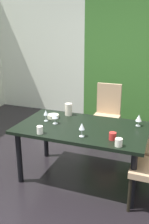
{
  "coord_description": "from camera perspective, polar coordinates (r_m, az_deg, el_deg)",
  "views": [
    {
      "loc": [
        1.24,
        -2.6,
        1.91
      ],
      "look_at": [
        0.12,
        0.37,
        0.85
      ],
      "focal_mm": 40.0,
      "sensor_mm": 36.0,
      "label": 1
    }
  ],
  "objects": [
    {
      "name": "ground_plane",
      "position": [
        3.47,
        -4.12,
        -15.24
      ],
      "size": [
        5.73,
        5.61,
        0.02
      ],
      "primitive_type": "cube",
      "color": "black"
    },
    {
      "name": "serving_bowl_near_window",
      "position": [
        3.46,
        -4.92,
        -0.98
      ],
      "size": [
        0.16,
        0.16,
        0.05
      ],
      "primitive_type": "cylinder",
      "color": "beige",
      "rests_on": "dining_table"
    },
    {
      "name": "dining_table",
      "position": [
        3.19,
        1.7,
        -4.79
      ],
      "size": [
        1.63,
        0.94,
        0.74
      ],
      "color": "black",
      "rests_on": "ground_plane"
    },
    {
      "name": "wine_glass_rear",
      "position": [
        3.25,
        14.48,
        -1.37
      ],
      "size": [
        0.08,
        0.08,
        0.15
      ],
      "color": "silver",
      "rests_on": "dining_table"
    },
    {
      "name": "wine_glass_east",
      "position": [
        2.83,
        1.69,
        -3.4
      ],
      "size": [
        0.07,
        0.07,
        0.16
      ],
      "color": "silver",
      "rests_on": "dining_table"
    },
    {
      "name": "wine_glass_right",
      "position": [
        3.23,
        -4.48,
        -0.95
      ],
      "size": [
        0.08,
        0.08,
        0.14
      ],
      "color": "silver",
      "rests_on": "dining_table"
    },
    {
      "name": "back_panel_interior",
      "position": [
        6.13,
        -8.24,
        13.75
      ],
      "size": [
        2.32,
        0.1,
        2.86
      ],
      "primitive_type": "cube",
      "color": "silver",
      "rests_on": "ground_plane"
    },
    {
      "name": "pitcher_north",
      "position": [
        3.55,
        -1.38,
        0.64
      ],
      "size": [
        0.11,
        0.1,
        0.17
      ],
      "color": "beige",
      "rests_on": "dining_table"
    },
    {
      "name": "wine_glass_left",
      "position": [
        3.33,
        -6.59,
        -0.24
      ],
      "size": [
        0.06,
        0.06,
        0.15
      ],
      "color": "silver",
      "rests_on": "dining_table"
    },
    {
      "name": "chair_head_far",
      "position": [
        4.32,
        7.42,
        0.09
      ],
      "size": [
        0.44,
        0.45,
        1.03
      ],
      "rotation": [
        0.0,
        0.0,
        3.14
      ],
      "color": "tan",
      "rests_on": "ground_plane"
    },
    {
      "name": "cup_center",
      "position": [
        2.81,
        8.7,
        -5.47
      ],
      "size": [
        0.08,
        0.08,
        0.09
      ],
      "primitive_type": "cylinder",
      "color": "red",
      "rests_on": "dining_table"
    },
    {
      "name": "cup_west",
      "position": [
        2.96,
        -7.91,
        -4.08
      ],
      "size": [
        0.07,
        0.07,
        0.09
      ],
      "primitive_type": "cylinder",
      "color": "white",
      "rests_on": "dining_table"
    },
    {
      "name": "cup_south",
      "position": [
        2.67,
        10.07,
        -6.85
      ],
      "size": [
        0.08,
        0.08,
        0.09
      ],
      "primitive_type": "cylinder",
      "color": "white",
      "rests_on": "dining_table"
    }
  ]
}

